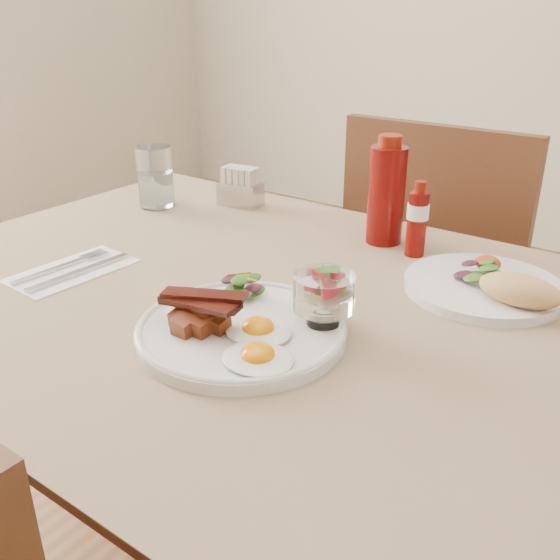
% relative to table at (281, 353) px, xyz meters
% --- Properties ---
extents(table, '(1.33, 0.88, 0.75)m').
position_rel_table_xyz_m(table, '(0.00, 0.00, 0.00)').
color(table, '#59301C').
rests_on(table, ground).
extents(chair_far, '(0.42, 0.42, 0.93)m').
position_rel_table_xyz_m(chair_far, '(0.00, 0.66, -0.14)').
color(chair_far, '#59301C').
rests_on(chair_far, ground).
extents(main_plate, '(0.28, 0.28, 0.02)m').
position_rel_table_xyz_m(main_plate, '(0.02, -0.12, 0.10)').
color(main_plate, white).
rests_on(main_plate, table).
extents(fried_eggs, '(0.15, 0.15, 0.02)m').
position_rel_table_xyz_m(fried_eggs, '(0.07, -0.15, 0.11)').
color(fried_eggs, white).
rests_on(fried_eggs, main_plate).
extents(bacon_potato_pile, '(0.12, 0.08, 0.05)m').
position_rel_table_xyz_m(bacon_potato_pile, '(-0.02, -0.16, 0.13)').
color(bacon_potato_pile, brown).
rests_on(bacon_potato_pile, main_plate).
extents(side_salad, '(0.07, 0.06, 0.04)m').
position_rel_table_xyz_m(side_salad, '(-0.03, -0.05, 0.12)').
color(side_salad, '#204B14').
rests_on(side_salad, main_plate).
extents(fruit_cup, '(0.08, 0.08, 0.08)m').
position_rel_table_xyz_m(fruit_cup, '(0.10, -0.05, 0.15)').
color(fruit_cup, white).
rests_on(fruit_cup, main_plate).
extents(second_plate, '(0.25, 0.24, 0.06)m').
position_rel_table_xyz_m(second_plate, '(0.25, 0.20, 0.10)').
color(second_plate, white).
rests_on(second_plate, table).
extents(ketchup_bottle, '(0.08, 0.08, 0.20)m').
position_rel_table_xyz_m(ketchup_bottle, '(0.01, 0.31, 0.18)').
color(ketchup_bottle, '#600705').
rests_on(ketchup_bottle, table).
extents(hot_sauce_bottle, '(0.05, 0.05, 0.13)m').
position_rel_table_xyz_m(hot_sauce_bottle, '(0.08, 0.29, 0.15)').
color(hot_sauce_bottle, '#600705').
rests_on(hot_sauce_bottle, table).
extents(sugar_caddy, '(0.10, 0.06, 0.08)m').
position_rel_table_xyz_m(sugar_caddy, '(-0.35, 0.33, 0.13)').
color(sugar_caddy, '#B8B8BC').
rests_on(sugar_caddy, table).
extents(water_glass, '(0.08, 0.08, 0.13)m').
position_rel_table_xyz_m(water_glass, '(-0.49, 0.22, 0.15)').
color(water_glass, white).
rests_on(water_glass, table).
extents(napkin_cutlery, '(0.12, 0.21, 0.01)m').
position_rel_table_xyz_m(napkin_cutlery, '(-0.34, -0.11, 0.09)').
color(napkin_cutlery, white).
rests_on(napkin_cutlery, table).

